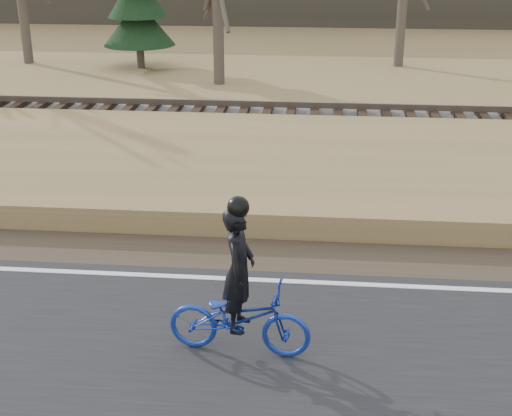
{
  "coord_description": "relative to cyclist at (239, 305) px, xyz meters",
  "views": [
    {
      "loc": [
        0.76,
        -9.21,
        5.03
      ],
      "look_at": [
        -0.15,
        0.5,
        1.1
      ],
      "focal_mm": 50.0,
      "sensor_mm": 36.0,
      "label": 1
    }
  ],
  "objects": [
    {
      "name": "road",
      "position": [
        0.15,
        -0.81,
        -0.68
      ],
      "size": [
        120.0,
        6.0,
        0.06
      ],
      "primitive_type": "cube",
      "color": "black",
      "rests_on": "ground"
    },
    {
      "name": "shoulder",
      "position": [
        0.15,
        2.89,
        -0.69
      ],
      "size": [
        120.0,
        1.6,
        0.04
      ],
      "primitive_type": "cube",
      "color": "#473A2B",
      "rests_on": "ground"
    },
    {
      "name": "ballast",
      "position": [
        0.15,
        9.69,
        -0.48
      ],
      "size": [
        120.0,
        3.0,
        0.45
      ],
      "primitive_type": "cube",
      "color": "slate",
      "rests_on": "ground"
    },
    {
      "name": "edge_line",
      "position": [
        0.15,
        1.89,
        -0.64
      ],
      "size": [
        120.0,
        0.12,
        0.01
      ],
      "primitive_type": "cube",
      "color": "silver",
      "rests_on": "road"
    },
    {
      "name": "ground",
      "position": [
        0.15,
        1.69,
        -0.71
      ],
      "size": [
        120.0,
        120.0,
        0.0
      ],
      "primitive_type": "plane",
      "color": "#956F4B",
      "rests_on": "ground"
    },
    {
      "name": "railroad",
      "position": [
        0.15,
        9.69,
        -0.18
      ],
      "size": [
        120.0,
        2.4,
        0.29
      ],
      "color": "black",
      "rests_on": "ballast"
    },
    {
      "name": "cyclist",
      "position": [
        0.0,
        0.0,
        0.0
      ],
      "size": [
        1.81,
        0.77,
        2.06
      ],
      "rotation": [
        0.0,
        0.0,
        1.48
      ],
      "color": "navy",
      "rests_on": "road"
    },
    {
      "name": "embankment",
      "position": [
        0.15,
        5.89,
        -0.49
      ],
      "size": [
        120.0,
        5.0,
        0.44
      ],
      "primitive_type": "cube",
      "color": "#956F4B",
      "rests_on": "ground"
    }
  ]
}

